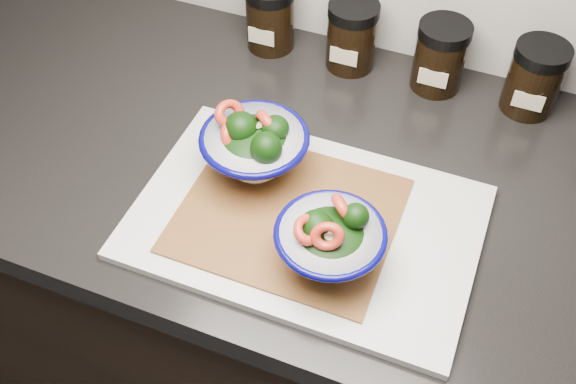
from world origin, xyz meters
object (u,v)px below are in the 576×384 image
at_px(spice_jar_a, 270,17).
at_px(spice_jar_b, 352,36).
at_px(cutting_board, 306,222).
at_px(spice_jar_c, 440,56).
at_px(spice_jar_d, 534,78).
at_px(bowl_left, 254,147).
at_px(bowl_right, 329,241).

bearing_deg(spice_jar_a, spice_jar_b, 0.00).
bearing_deg(cutting_board, spice_jar_c, 75.15).
bearing_deg(spice_jar_d, cutting_board, -124.27).
xyz_separation_m(cutting_board, spice_jar_d, (0.24, 0.35, 0.05)).
xyz_separation_m(bowl_left, spice_jar_a, (-0.10, 0.29, -0.01)).
bearing_deg(spice_jar_a, spice_jar_d, 0.00).
bearing_deg(spice_jar_a, cutting_board, -60.70).
bearing_deg(bowl_left, spice_jar_b, 81.74).
bearing_deg(bowl_right, bowl_left, 143.03).
xyz_separation_m(cutting_board, spice_jar_a, (-0.19, 0.35, 0.05)).
height_order(spice_jar_b, spice_jar_d, same).
bearing_deg(cutting_board, spice_jar_d, 55.73).
xyz_separation_m(bowl_left, spice_jar_d, (0.33, 0.29, -0.01)).
relative_size(spice_jar_b, spice_jar_c, 1.00).
height_order(spice_jar_a, spice_jar_c, same).
distance_m(cutting_board, spice_jar_b, 0.35).
xyz_separation_m(spice_jar_b, spice_jar_d, (0.29, 0.00, 0.00)).
relative_size(bowl_left, spice_jar_b, 1.32).
xyz_separation_m(cutting_board, spice_jar_c, (0.09, 0.35, 0.05)).
bearing_deg(cutting_board, spice_jar_b, 98.58).
bearing_deg(spice_jar_b, bowl_right, -75.66).
bearing_deg(bowl_right, spice_jar_d, 65.30).
relative_size(spice_jar_c, spice_jar_d, 1.00).
relative_size(cutting_board, spice_jar_b, 3.98).
distance_m(spice_jar_b, spice_jar_d, 0.29).
relative_size(bowl_left, bowl_right, 1.09).
distance_m(bowl_left, spice_jar_a, 0.31).
bearing_deg(spice_jar_c, spice_jar_a, 180.00).
bearing_deg(spice_jar_c, bowl_right, -95.83).
relative_size(cutting_board, spice_jar_d, 3.98).
height_order(cutting_board, bowl_right, bowl_right).
bearing_deg(spice_jar_d, bowl_left, -138.44).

